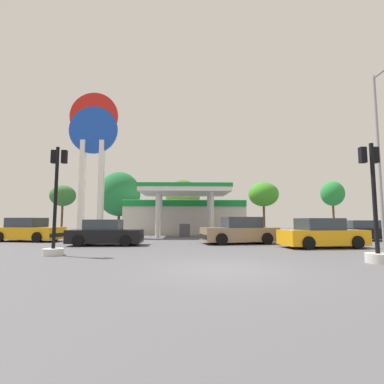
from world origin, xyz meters
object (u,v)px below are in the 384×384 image
at_px(corner_streetlamp, 381,145).
at_px(tree_4, 333,194).
at_px(car_3, 28,231).
at_px(traffic_signal_1, 375,224).
at_px(tree_0, 63,196).
at_px(car_1, 239,231).
at_px(car_2, 106,234).
at_px(tree_1, 119,194).
at_px(station_pole_sign, 93,143).
at_px(car_0, 322,234).
at_px(car_4, 362,231).
at_px(traffic_signal_0, 55,219).
at_px(tree_3, 263,194).
at_px(tree_2, 183,197).

bearing_deg(corner_streetlamp, tree_4, 66.34).
distance_m(car_3, traffic_signal_1, 20.05).
bearing_deg(tree_0, car_1, -42.48).
xyz_separation_m(car_2, traffic_signal_1, (11.12, -6.96, 0.64)).
bearing_deg(tree_0, traffic_signal_1, -49.16).
xyz_separation_m(car_2, tree_1, (-2.99, 16.32, 3.76)).
height_order(station_pole_sign, car_2, station_pole_sign).
relative_size(tree_1, tree_4, 1.11).
relative_size(car_1, traffic_signal_1, 1.16).
bearing_deg(station_pole_sign, car_0, -31.66).
xyz_separation_m(car_1, corner_streetlamp, (4.87, -6.15, 3.85)).
xyz_separation_m(car_4, tree_4, (6.17, 15.38, 4.10)).
relative_size(traffic_signal_0, tree_3, 0.76).
bearing_deg(car_0, tree_3, 83.24).
distance_m(car_4, tree_4, 17.07).
relative_size(car_0, tree_4, 0.71).
bearing_deg(traffic_signal_1, tree_4, 64.68).
distance_m(traffic_signal_0, tree_3, 26.49).
bearing_deg(tree_2, car_4, -47.11).
xyz_separation_m(car_4, traffic_signal_1, (-5.96, -10.24, 0.67)).
bearing_deg(corner_streetlamp, tree_3, 86.89).
height_order(car_0, tree_3, tree_3).
height_order(traffic_signal_0, tree_2, tree_2).
bearing_deg(car_2, tree_3, 50.71).
relative_size(car_0, tree_0, 0.81).
relative_size(car_0, car_1, 0.93).
height_order(tree_0, tree_3, tree_3).
xyz_separation_m(traffic_signal_1, corner_streetlamp, (1.69, 1.82, 3.28)).
height_order(station_pole_sign, tree_3, station_pole_sign).
height_order(tree_2, tree_4, tree_4).
xyz_separation_m(car_4, tree_2, (-12.74, 13.72, 3.48)).
xyz_separation_m(car_0, tree_0, (-21.67, 18.99, 3.59)).
relative_size(traffic_signal_0, traffic_signal_1, 1.10).
bearing_deg(tree_3, tree_4, 9.35).
bearing_deg(car_2, station_pole_sign, 113.86).
xyz_separation_m(tree_2, tree_3, (9.69, 0.15, 0.37)).
xyz_separation_m(car_2, tree_2, (4.33, 16.99, 3.46)).
bearing_deg(traffic_signal_0, traffic_signal_1, -11.39).
distance_m(car_0, car_3, 18.59).
relative_size(station_pole_sign, tree_0, 2.27).
distance_m(car_1, tree_1, 19.17).
bearing_deg(car_1, tree_0, 137.52).
distance_m(car_2, tree_3, 22.48).
distance_m(tree_2, tree_3, 9.70).
distance_m(car_4, corner_streetlamp, 10.23).
distance_m(tree_1, tree_4, 26.34).
bearing_deg(traffic_signal_0, station_pole_sign, 101.68).
xyz_separation_m(traffic_signal_0, tree_3, (14.90, 21.69, 3.00)).
height_order(station_pole_sign, traffic_signal_1, station_pole_sign).
bearing_deg(station_pole_sign, tree_3, 28.45).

